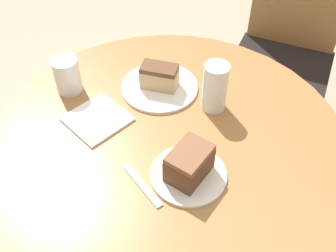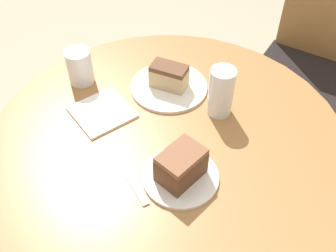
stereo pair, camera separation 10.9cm
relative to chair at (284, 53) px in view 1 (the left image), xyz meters
name	(u,v)px [view 1 (the left image)]	position (x,y,z in m)	size (l,w,h in m)	color
ground_plane	(168,251)	(-0.07, -0.90, -0.48)	(8.00, 8.00, 0.00)	tan
table	(168,171)	(-0.07, -0.90, 0.07)	(1.03, 1.03, 0.71)	#9E6B3D
chair	(284,53)	(0.00, 0.00, 0.00)	(0.50, 0.53, 0.93)	olive
plate_near	(189,175)	(0.05, -0.99, 0.24)	(0.20, 0.20, 0.01)	silver
plate_far	(160,87)	(-0.20, -0.74, 0.24)	(0.25, 0.25, 0.01)	silver
cake_slice_near	(189,163)	(0.05, -0.99, 0.29)	(0.09, 0.12, 0.09)	brown
cake_slice_far	(159,76)	(-0.20, -0.74, 0.28)	(0.13, 0.09, 0.08)	tan
glass_lemonade	(215,89)	(-0.01, -0.72, 0.30)	(0.07, 0.07, 0.15)	beige
glass_water	(68,77)	(-0.44, -0.89, 0.28)	(0.08, 0.08, 0.11)	silver
napkin_stack	(97,119)	(-0.28, -0.95, 0.24)	(0.19, 0.19, 0.01)	white
fork	(142,185)	(-0.03, -1.08, 0.24)	(0.15, 0.08, 0.00)	silver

